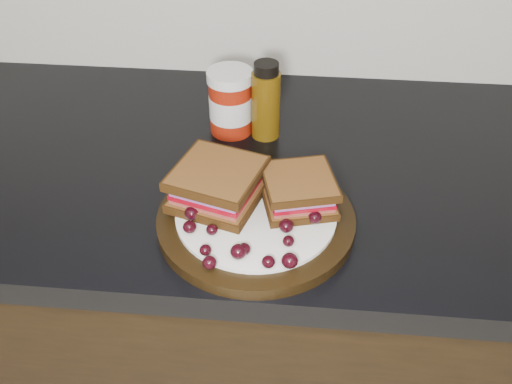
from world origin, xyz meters
TOP-DOWN VIEW (x-y plane):
  - base_cabinets at (0.00, 1.70)m, footprint 3.96×0.58m
  - countertop at (0.00, 1.70)m, footprint 3.98×0.60m
  - plate at (0.17, 1.54)m, footprint 0.28×0.28m
  - sandwich_left at (0.12, 1.57)m, footprint 0.14×0.14m
  - sandwich_right at (0.23, 1.57)m, footprint 0.12×0.12m
  - grape_0 at (0.09, 1.49)m, footprint 0.02×0.02m
  - grape_1 at (0.12, 1.49)m, footprint 0.02×0.02m
  - grape_2 at (0.12, 1.45)m, footprint 0.02×0.02m
  - grape_3 at (0.12, 1.43)m, footprint 0.02×0.02m
  - grape_4 at (0.16, 1.45)m, footprint 0.02×0.02m
  - grape_5 at (0.17, 1.46)m, footprint 0.02×0.02m
  - grape_6 at (0.20, 1.44)m, footprint 0.02×0.02m
  - grape_7 at (0.22, 1.44)m, footprint 0.02×0.02m
  - grape_8 at (0.22, 1.48)m, footprint 0.02×0.02m
  - grape_9 at (0.22, 1.51)m, footprint 0.02×0.02m
  - grape_10 at (0.25, 1.53)m, footprint 0.02×0.02m
  - grape_11 at (0.24, 1.54)m, footprint 0.02×0.02m
  - grape_12 at (0.24, 1.55)m, footprint 0.02×0.02m
  - grape_13 at (0.25, 1.59)m, footprint 0.02×0.02m
  - grape_14 at (0.13, 1.60)m, footprint 0.02×0.02m
  - grape_15 at (0.13, 1.57)m, footprint 0.02×0.02m
  - grape_16 at (0.09, 1.57)m, footprint 0.02×0.02m
  - grape_17 at (0.09, 1.55)m, footprint 0.02×0.02m
  - grape_18 at (0.09, 1.52)m, footprint 0.02×0.02m
  - grape_19 at (0.11, 1.60)m, footprint 0.02×0.02m
  - grape_20 at (0.12, 1.56)m, footprint 0.02×0.02m
  - grape_21 at (0.11, 1.54)m, footprint 0.02×0.02m
  - condiment_jar at (0.11, 1.78)m, footprint 0.09×0.09m
  - oil_bottle at (0.17, 1.78)m, footprint 0.06×0.06m

SIDE VIEW (x-z plane):
  - base_cabinets at x=0.00m, z-range 0.00..0.86m
  - countertop at x=0.00m, z-range 0.86..0.90m
  - plate at x=0.17m, z-range 0.90..0.92m
  - grape_21 at x=0.11m, z-range 0.92..0.94m
  - grape_1 at x=0.12m, z-range 0.92..0.94m
  - grape_8 at x=0.22m, z-range 0.92..0.94m
  - grape_2 at x=0.12m, z-range 0.92..0.94m
  - grape_16 at x=0.09m, z-range 0.92..0.94m
  - grape_20 at x=0.12m, z-range 0.92..0.94m
  - grape_11 at x=0.24m, z-range 0.92..0.94m
  - grape_6 at x=0.20m, z-range 0.92..0.94m
  - grape_5 at x=0.17m, z-range 0.92..0.94m
  - grape_19 at x=0.11m, z-range 0.92..0.94m
  - grape_15 at x=0.13m, z-range 0.92..0.94m
  - grape_14 at x=0.13m, z-range 0.92..0.94m
  - grape_17 at x=0.09m, z-range 0.92..0.94m
  - grape_3 at x=0.12m, z-range 0.92..0.94m
  - grape_0 at x=0.09m, z-range 0.92..0.94m
  - grape_13 at x=0.25m, z-range 0.92..0.94m
  - grape_10 at x=0.25m, z-range 0.92..0.94m
  - grape_9 at x=0.22m, z-range 0.92..0.94m
  - grape_12 at x=0.24m, z-range 0.92..0.94m
  - grape_4 at x=0.16m, z-range 0.92..0.94m
  - grape_18 at x=0.09m, z-range 0.92..0.94m
  - grape_7 at x=0.22m, z-range 0.92..0.94m
  - sandwich_right at x=0.23m, z-range 0.92..0.97m
  - sandwich_left at x=0.12m, z-range 0.92..0.98m
  - condiment_jar at x=0.11m, z-range 0.90..1.01m
  - oil_bottle at x=0.17m, z-range 0.90..1.04m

